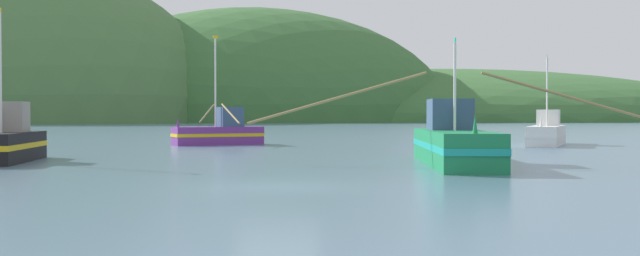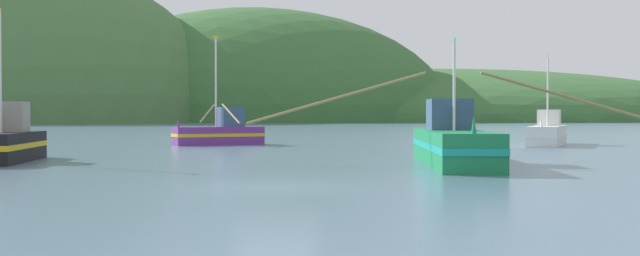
% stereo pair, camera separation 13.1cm
% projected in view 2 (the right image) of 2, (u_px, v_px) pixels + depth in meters
% --- Properties ---
extents(ground_plane, '(600.00, 600.00, 0.00)m').
position_uv_depth(ground_plane, '(275.00, 187.00, 21.59)').
color(ground_plane, slate).
extents(hill_mid_left, '(216.74, 173.39, 37.33)m').
position_uv_depth(hill_mid_left, '(432.00, 120.00, 270.02)').
color(hill_mid_left, '#386633').
rests_on(hill_mid_left, ground).
extents(hill_mid_right, '(208.33, 166.67, 44.08)m').
position_uv_depth(hill_mid_right, '(23.00, 120.00, 268.60)').
color(hill_mid_right, '#47703D').
rests_on(hill_mid_right, ground).
extents(hill_far_left, '(126.26, 101.01, 70.47)m').
position_uv_depth(hill_far_left, '(252.00, 121.00, 225.57)').
color(hill_far_left, '#386633').
rests_on(hill_far_left, ground).
extents(fishing_boat_purple, '(6.56, 8.32, 7.84)m').
position_uv_depth(fishing_boat_purple, '(220.00, 132.00, 51.42)').
color(fishing_boat_purple, '#6B2D84').
rests_on(fishing_boat_purple, ground).
extents(fishing_boat_white, '(4.76, 8.83, 6.46)m').
position_uv_depth(fishing_boat_white, '(547.00, 134.00, 50.90)').
color(fishing_boat_white, white).
rests_on(fishing_boat_white, ground).
extents(fishing_boat_green, '(18.19, 11.39, 5.50)m').
position_uv_depth(fishing_boat_green, '(453.00, 143.00, 31.41)').
color(fishing_boat_green, '#197A47').
rests_on(fishing_boat_green, ground).
extents(fishing_boat_black, '(3.73, 7.11, 7.09)m').
position_uv_depth(fishing_boat_black, '(3.00, 143.00, 33.11)').
color(fishing_boat_black, black).
rests_on(fishing_boat_black, ground).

